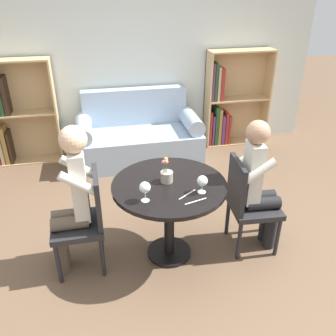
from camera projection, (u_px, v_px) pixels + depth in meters
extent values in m
plane|color=brown|center=(169.00, 253.00, 3.30)|extent=(16.00, 16.00, 0.00)
cube|color=silver|center=(131.00, 54.00, 4.73)|extent=(5.20, 0.05, 2.70)
cylinder|color=black|center=(169.00, 185.00, 2.95)|extent=(0.96, 0.96, 0.03)
cylinder|color=black|center=(169.00, 220.00, 3.12)|extent=(0.09, 0.09, 0.69)
cylinder|color=black|center=(169.00, 252.00, 3.29)|extent=(0.40, 0.40, 0.03)
cube|color=#9EB2C6|center=(139.00, 146.00, 4.87)|extent=(1.65, 0.80, 0.42)
cube|color=#9EB2C6|center=(135.00, 106.00, 4.93)|extent=(1.43, 0.16, 0.50)
cylinder|color=#9EB2C6|center=(83.00, 128.00, 4.59)|extent=(0.22, 0.72, 0.22)
cylinder|color=#9EB2C6|center=(190.00, 120.00, 4.85)|extent=(0.22, 0.72, 0.22)
cube|color=tan|center=(22.00, 110.00, 4.73)|extent=(0.93, 0.02, 1.38)
cube|color=tan|center=(56.00, 111.00, 4.70)|extent=(0.02, 0.28, 1.38)
cube|color=tan|center=(30.00, 160.00, 4.94)|extent=(0.89, 0.28, 0.02)
cube|color=tan|center=(20.00, 113.00, 4.61)|extent=(0.89, 0.28, 0.02)
cube|color=tan|center=(9.00, 60.00, 4.29)|extent=(0.89, 0.28, 0.02)
cube|color=tan|center=(2.00, 147.00, 4.76)|extent=(0.04, 0.23, 0.45)
cube|color=olive|center=(6.00, 144.00, 4.76)|extent=(0.05, 0.23, 0.51)
cube|color=#332319|center=(11.00, 146.00, 4.79)|extent=(0.03, 0.23, 0.44)
cube|color=#234723|center=(0.00, 94.00, 4.45)|extent=(0.05, 0.23, 0.51)
cube|color=#332319|center=(6.00, 95.00, 4.47)|extent=(0.05, 0.23, 0.48)
cube|color=tan|center=(234.00, 96.00, 5.28)|extent=(0.93, 0.02, 1.38)
cube|color=tan|center=(207.00, 101.00, 5.08)|extent=(0.02, 0.28, 1.38)
cube|color=tan|center=(266.00, 97.00, 5.25)|extent=(0.02, 0.28, 1.38)
cube|color=tan|center=(233.00, 141.00, 5.49)|extent=(0.89, 0.28, 0.02)
cube|color=tan|center=(237.00, 99.00, 5.17)|extent=(0.89, 0.28, 0.02)
cube|color=tan|center=(242.00, 50.00, 4.84)|extent=(0.89, 0.28, 0.02)
cube|color=maroon|center=(209.00, 127.00, 5.28)|extent=(0.03, 0.23, 0.52)
cube|color=#602D5B|center=(211.00, 129.00, 5.30)|extent=(0.03, 0.23, 0.46)
cube|color=#234723|center=(215.00, 125.00, 5.28)|extent=(0.05, 0.23, 0.58)
cube|color=olive|center=(218.00, 126.00, 5.30)|extent=(0.04, 0.23, 0.55)
cube|color=#602D5B|center=(221.00, 128.00, 5.33)|extent=(0.05, 0.23, 0.45)
cube|color=maroon|center=(225.00, 127.00, 5.33)|extent=(0.04, 0.23, 0.49)
cube|color=maroon|center=(227.00, 128.00, 5.35)|extent=(0.03, 0.23, 0.45)
cube|color=#602D5B|center=(211.00, 82.00, 4.95)|extent=(0.03, 0.23, 0.53)
cube|color=#234723|center=(214.00, 81.00, 4.96)|extent=(0.04, 0.23, 0.53)
cube|color=tan|center=(217.00, 83.00, 4.98)|extent=(0.03, 0.23, 0.47)
cube|color=maroon|center=(220.00, 84.00, 4.99)|extent=(0.05, 0.23, 0.46)
cylinder|color=#232326|center=(60.00, 236.00, 3.20)|extent=(0.04, 0.04, 0.40)
cylinder|color=#232326|center=(58.00, 264.00, 2.89)|extent=(0.04, 0.04, 0.40)
cylinder|color=#232326|center=(100.00, 231.00, 3.27)|extent=(0.04, 0.04, 0.40)
cylinder|color=#232326|center=(103.00, 257.00, 2.96)|extent=(0.04, 0.04, 0.40)
cube|color=#232326|center=(77.00, 225.00, 2.97)|extent=(0.42, 0.42, 0.05)
cube|color=#232326|center=(98.00, 198.00, 2.89)|extent=(0.04, 0.38, 0.45)
cylinder|color=#232326|center=(277.00, 237.00, 3.19)|extent=(0.04, 0.04, 0.40)
cylinder|color=#232326|center=(263.00, 214.00, 3.50)|extent=(0.04, 0.04, 0.40)
cylinder|color=#232326|center=(239.00, 241.00, 3.14)|extent=(0.04, 0.04, 0.40)
cylinder|color=#232326|center=(228.00, 217.00, 3.45)|extent=(0.04, 0.04, 0.40)
cube|color=#232326|center=(254.00, 207.00, 3.21)|extent=(0.45, 0.45, 0.05)
cube|color=#232326|center=(237.00, 185.00, 3.07)|extent=(0.07, 0.38, 0.45)
cylinder|color=brown|center=(61.00, 243.00, 3.09)|extent=(0.11, 0.11, 0.45)
cylinder|color=brown|center=(61.00, 251.00, 2.99)|extent=(0.11, 0.11, 0.45)
cylinder|color=brown|center=(70.00, 215.00, 2.98)|extent=(0.30, 0.11, 0.11)
cylinder|color=brown|center=(70.00, 223.00, 2.88)|extent=(0.30, 0.11, 0.11)
cube|color=silver|center=(79.00, 186.00, 2.80)|extent=(0.12, 0.20, 0.59)
cylinder|color=silver|center=(78.00, 167.00, 2.87)|extent=(0.29, 0.07, 0.23)
cylinder|color=silver|center=(78.00, 184.00, 2.64)|extent=(0.29, 0.07, 0.23)
sphere|color=beige|center=(73.00, 139.00, 2.61)|extent=(0.21, 0.21, 0.21)
cylinder|color=black|center=(271.00, 227.00, 3.27)|extent=(0.11, 0.11, 0.45)
cylinder|color=black|center=(266.00, 220.00, 3.37)|extent=(0.11, 0.11, 0.45)
cylinder|color=black|center=(263.00, 203.00, 3.13)|extent=(0.31, 0.13, 0.11)
cylinder|color=black|center=(259.00, 197.00, 3.23)|extent=(0.31, 0.13, 0.11)
cube|color=silver|center=(253.00, 173.00, 3.03)|extent=(0.13, 0.21, 0.56)
cylinder|color=silver|center=(260.00, 172.00, 2.87)|extent=(0.29, 0.09, 0.23)
cylinder|color=silver|center=(248.00, 157.00, 3.10)|extent=(0.29, 0.09, 0.23)
sphere|color=tan|center=(258.00, 132.00, 2.85)|extent=(0.20, 0.20, 0.20)
cylinder|color=white|center=(145.00, 200.00, 2.72)|extent=(0.06, 0.06, 0.00)
cylinder|color=white|center=(145.00, 196.00, 2.69)|extent=(0.01, 0.01, 0.08)
sphere|color=white|center=(145.00, 187.00, 2.66)|extent=(0.09, 0.09, 0.09)
sphere|color=beige|center=(145.00, 189.00, 2.66)|extent=(0.06, 0.06, 0.06)
cylinder|color=white|center=(202.00, 192.00, 2.82)|extent=(0.06, 0.06, 0.00)
cylinder|color=white|center=(202.00, 188.00, 2.80)|extent=(0.01, 0.01, 0.07)
sphere|color=white|center=(202.00, 181.00, 2.77)|extent=(0.09, 0.09, 0.09)
sphere|color=beige|center=(202.00, 182.00, 2.78)|extent=(0.06, 0.06, 0.06)
cylinder|color=#9E9384|center=(167.00, 177.00, 2.95)|extent=(0.10, 0.10, 0.09)
cylinder|color=#4C7A42|center=(165.00, 167.00, 2.91)|extent=(0.01, 0.01, 0.09)
sphere|color=#D16684|center=(165.00, 162.00, 2.89)|extent=(0.04, 0.04, 0.04)
cylinder|color=#4C7A42|center=(164.00, 168.00, 2.89)|extent=(0.01, 0.01, 0.10)
sphere|color=#D16684|center=(164.00, 162.00, 2.87)|extent=(0.04, 0.04, 0.04)
cylinder|color=#4C7A42|center=(166.00, 168.00, 2.88)|extent=(0.00, 0.00, 0.10)
sphere|color=#E07F4C|center=(166.00, 162.00, 2.86)|extent=(0.04, 0.04, 0.04)
cylinder|color=#4C7A42|center=(166.00, 166.00, 2.90)|extent=(0.00, 0.01, 0.12)
sphere|color=#E07F4C|center=(166.00, 159.00, 2.87)|extent=(0.04, 0.04, 0.04)
cube|color=silver|center=(187.00, 194.00, 2.79)|extent=(0.16, 0.12, 0.00)
cube|color=silver|center=(196.00, 201.00, 2.71)|extent=(0.19, 0.06, 0.00)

